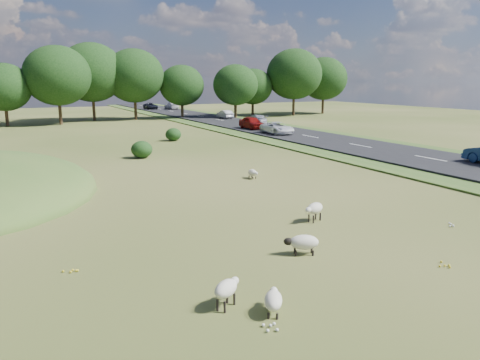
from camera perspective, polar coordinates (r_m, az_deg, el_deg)
name	(u,v)px	position (r m, az deg, el deg)	size (l,w,h in m)	color
ground	(130,157)	(38.46, -13.24, 2.71)	(160.00, 160.00, 0.00)	#334916
road	(281,132)	(55.22, 5.02, 5.84)	(8.00, 150.00, 0.25)	black
treeline	(63,77)	(72.88, -20.73, 11.68)	(96.28, 14.66, 11.70)	black
shrubs	(64,144)	(42.67, -20.71, 4.09)	(24.53, 11.00, 1.46)	black
sheep_0	(253,173)	(29.17, 1.56, 0.88)	(0.47, 1.00, 0.58)	beige
sheep_1	(303,242)	(16.62, 7.68, -7.53)	(1.29, 0.91, 0.72)	beige
sheep_2	(273,300)	(12.59, 4.08, -14.36)	(0.86, 1.08, 0.62)	beige
sheep_3	(314,209)	(20.46, 9.06, -3.45)	(1.20, 0.83, 0.83)	beige
sheep_4	(227,288)	(12.82, -1.66, -13.08)	(1.07, 0.90, 0.78)	beige
car_0	(252,123)	(57.52, 1.44, 7.01)	(1.78, 4.43, 1.51)	maroon
car_1	(225,114)	(73.99, -1.85, 8.02)	(1.35, 3.87, 1.28)	#ADAEB5
car_2	(256,119)	(64.67, 1.95, 7.43)	(1.72, 4.23, 1.23)	#B9BAC2
car_3	(151,106)	(100.47, -10.84, 8.86)	(2.17, 4.71, 1.31)	black
car_5	(277,128)	(52.19, 4.55, 6.36)	(2.17, 4.72, 1.31)	white
car_6	(172,106)	(99.30, -8.34, 8.94)	(1.98, 4.88, 1.42)	silver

